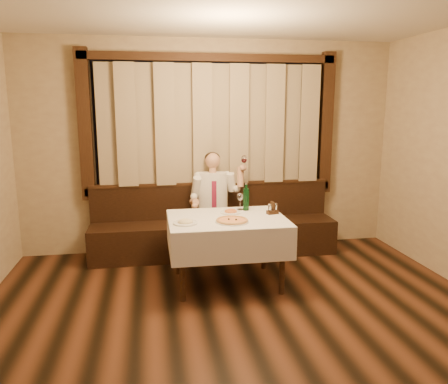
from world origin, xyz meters
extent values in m
cube|color=black|center=(0.00, 0.00, -0.01)|extent=(5.00, 6.00, 0.01)
cube|color=tan|center=(0.00, 3.00, 1.40)|extent=(5.00, 0.01, 2.80)
cube|color=black|center=(0.00, 2.98, 1.70)|extent=(3.00, 0.02, 1.60)
cube|color=orange|center=(-0.70, 2.97, 1.40)|extent=(0.50, 0.01, 0.40)
cube|color=black|center=(0.00, 2.94, 0.85)|extent=(3.30, 0.12, 0.10)
cube|color=black|center=(0.00, 2.94, 2.55)|extent=(3.30, 0.12, 0.10)
cube|color=black|center=(-1.60, 2.94, 1.70)|extent=(0.16, 0.12, 1.90)
cube|color=black|center=(1.60, 2.94, 1.70)|extent=(0.16, 0.12, 1.90)
cube|color=#8D7B5A|center=(0.00, 2.88, 1.70)|extent=(2.90, 0.08, 1.55)
cube|color=black|center=(0.00, 2.68, 0.23)|extent=(3.20, 0.60, 0.45)
cube|color=black|center=(0.00, 2.92, 0.68)|extent=(3.20, 0.12, 0.45)
cube|color=black|center=(0.00, 2.92, 0.92)|extent=(3.20, 0.14, 0.04)
cylinder|color=black|center=(-0.52, 1.33, 0.35)|extent=(0.06, 0.06, 0.71)
cylinder|color=black|center=(0.52, 1.33, 0.35)|extent=(0.06, 0.06, 0.71)
cylinder|color=black|center=(-0.52, 2.07, 0.35)|extent=(0.06, 0.06, 0.71)
cylinder|color=black|center=(0.52, 2.07, 0.35)|extent=(0.06, 0.06, 0.71)
cube|color=black|center=(0.00, 1.70, 0.73)|extent=(1.20, 0.90, 0.04)
cube|color=white|center=(0.00, 1.70, 0.75)|extent=(1.26, 0.96, 0.01)
cube|color=white|center=(0.00, 1.22, 0.58)|extent=(1.26, 0.01, 0.35)
cube|color=white|center=(0.00, 2.18, 0.58)|extent=(1.26, 0.01, 0.35)
cube|color=white|center=(-0.63, 1.70, 0.58)|extent=(0.01, 0.96, 0.35)
cube|color=white|center=(0.63, 1.70, 0.58)|extent=(0.01, 0.96, 0.35)
cylinder|color=white|center=(0.02, 1.51, 0.76)|extent=(0.35, 0.35, 0.01)
cylinder|color=#D45D1F|center=(0.02, 1.51, 0.77)|extent=(0.32, 0.32, 0.01)
torus|color=#BA8447|center=(0.02, 1.51, 0.78)|extent=(0.34, 0.34, 0.02)
sphere|color=black|center=(-0.01, 1.53, 0.78)|extent=(0.02, 0.02, 0.02)
sphere|color=black|center=(0.06, 1.50, 0.78)|extent=(0.02, 0.02, 0.02)
cylinder|color=white|center=(0.08, 1.90, 0.76)|extent=(0.23, 0.23, 0.01)
ellipsoid|color=#B7461D|center=(0.08, 1.90, 0.80)|extent=(0.14, 0.14, 0.07)
cylinder|color=white|center=(-0.47, 1.53, 0.76)|extent=(0.25, 0.25, 0.02)
ellipsoid|color=beige|center=(-0.47, 1.53, 0.81)|extent=(0.16, 0.16, 0.07)
cylinder|color=#104F20|center=(0.28, 2.00, 0.88)|extent=(0.07, 0.07, 0.26)
cylinder|color=#104F20|center=(0.28, 2.00, 1.03)|extent=(0.03, 0.03, 0.06)
cylinder|color=silver|center=(0.28, 2.00, 1.07)|extent=(0.03, 0.03, 0.01)
cylinder|color=white|center=(0.21, 2.03, 0.76)|extent=(0.07, 0.07, 0.01)
cylinder|color=white|center=(0.21, 2.03, 0.81)|extent=(0.01, 0.01, 0.10)
ellipsoid|color=white|center=(0.21, 2.03, 0.91)|extent=(0.07, 0.07, 0.09)
cube|color=black|center=(0.53, 1.77, 0.78)|extent=(0.14, 0.09, 0.04)
cube|color=black|center=(0.53, 1.77, 0.85)|extent=(0.03, 0.07, 0.10)
cylinder|color=white|center=(0.49, 1.76, 0.83)|extent=(0.03, 0.03, 0.07)
cylinder|color=silver|center=(0.49, 1.76, 0.87)|extent=(0.04, 0.04, 0.01)
cylinder|color=white|center=(0.57, 1.78, 0.83)|extent=(0.03, 0.03, 0.07)
cylinder|color=silver|center=(0.57, 1.78, 0.87)|extent=(0.04, 0.04, 0.01)
cube|color=black|center=(-0.01, 2.57, 0.52)|extent=(0.37, 0.42, 0.15)
cube|color=black|center=(-0.11, 2.37, 0.23)|extent=(0.10, 0.11, 0.45)
cube|color=black|center=(0.09, 2.37, 0.23)|extent=(0.10, 0.11, 0.45)
ellipsoid|color=white|center=(-0.01, 2.71, 0.85)|extent=(0.39, 0.24, 0.50)
cube|color=maroon|center=(-0.01, 2.58, 0.82)|extent=(0.06, 0.01, 0.37)
cylinder|color=tan|center=(-0.01, 2.71, 1.14)|extent=(0.09, 0.09, 0.07)
sphere|color=tan|center=(-0.01, 2.71, 1.26)|extent=(0.19, 0.19, 0.19)
ellipsoid|color=black|center=(-0.01, 2.74, 1.28)|extent=(0.20, 0.20, 0.15)
sphere|color=white|center=(-0.20, 2.71, 1.05)|extent=(0.12, 0.12, 0.12)
sphere|color=white|center=(0.17, 2.71, 1.05)|extent=(0.12, 0.12, 0.12)
sphere|color=tan|center=(-0.29, 2.33, 0.75)|extent=(0.08, 0.08, 0.08)
sphere|color=tan|center=(0.36, 2.55, 1.17)|extent=(0.09, 0.09, 0.09)
cylinder|color=white|center=(0.36, 2.52, 1.21)|extent=(0.01, 0.01, 0.10)
ellipsoid|color=white|center=(0.36, 2.52, 1.29)|extent=(0.08, 0.08, 0.10)
ellipsoid|color=#4C070F|center=(0.36, 2.52, 1.27)|extent=(0.06, 0.06, 0.06)
camera|label=1|loc=(-0.80, -2.81, 1.96)|focal=35.00mm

